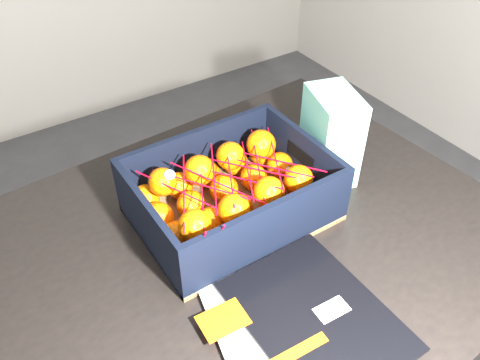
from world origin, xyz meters
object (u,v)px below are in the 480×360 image
table (204,297)px  magazine_stack (298,328)px  produce_crate (231,199)px  retail_carton (331,136)px

table → magazine_stack: size_ratio=3.73×
table → produce_crate: size_ratio=3.47×
table → magazine_stack: bearing=-74.2°
magazine_stack → produce_crate: 0.29m
magazine_stack → produce_crate: size_ratio=0.93×
produce_crate → table: bearing=-146.1°
table → produce_crate: produce_crate is taller
table → retail_carton: (0.36, 0.07, 0.20)m
magazine_stack → retail_carton: bearing=43.0°
table → retail_carton: retail_carton is taller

